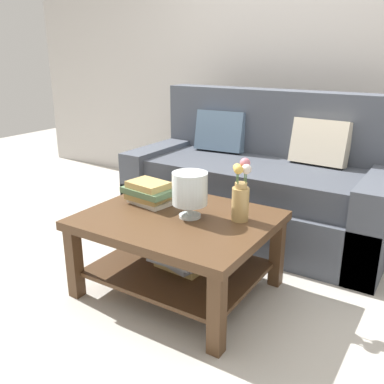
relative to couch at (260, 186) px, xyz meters
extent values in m
plane|color=#B7B2A8|center=(-0.01, -0.79, -0.36)|extent=(10.00, 10.00, 0.00)
cube|color=#BCB7B2|center=(-0.01, 0.86, 0.99)|extent=(6.40, 0.12, 2.70)
cube|color=#474C56|center=(0.00, -0.07, -0.18)|extent=(1.91, 0.90, 0.36)
cube|color=#40444E|center=(0.00, -0.10, 0.10)|extent=(1.67, 0.74, 0.20)
cube|color=#474C56|center=(0.00, 0.28, 0.35)|extent=(1.91, 0.20, 0.70)
cube|color=#474C56|center=(-0.86, -0.07, -0.06)|extent=(0.20, 0.90, 0.60)
cube|color=#474C56|center=(0.86, -0.07, -0.06)|extent=(0.20, 0.90, 0.60)
cube|color=slate|center=(-0.43, 0.14, 0.36)|extent=(0.42, 0.22, 0.34)
cube|color=beige|center=(0.38, 0.14, 0.36)|extent=(0.41, 0.21, 0.34)
cube|color=#4C331E|center=(-0.04, -1.06, 0.08)|extent=(1.03, 0.84, 0.05)
cube|color=#4C331E|center=(-0.50, -1.42, -0.16)|extent=(0.07, 0.07, 0.42)
cube|color=#4C331E|center=(0.42, -1.42, -0.16)|extent=(0.07, 0.07, 0.42)
cube|color=#4C331E|center=(-0.50, -0.69, -0.16)|extent=(0.07, 0.07, 0.42)
cube|color=#4C331E|center=(0.42, -0.69, -0.16)|extent=(0.07, 0.07, 0.42)
cube|color=#4C331E|center=(-0.04, -1.06, -0.22)|extent=(0.91, 0.72, 0.02)
cube|color=tan|center=(-0.02, -1.04, -0.19)|extent=(0.29, 0.22, 0.03)
cube|color=slate|center=(-0.02, -1.07, -0.16)|extent=(0.32, 0.27, 0.04)
cube|color=slate|center=(-0.02, -1.11, -0.13)|extent=(0.28, 0.21, 0.03)
cube|color=beige|center=(-0.29, -0.98, 0.12)|extent=(0.27, 0.20, 0.03)
cube|color=tan|center=(-0.31, -0.98, 0.15)|extent=(0.25, 0.19, 0.04)
cube|color=#51704C|center=(-0.30, -0.99, 0.19)|extent=(0.32, 0.23, 0.04)
cube|color=tan|center=(-0.30, -0.99, 0.22)|extent=(0.25, 0.20, 0.04)
cylinder|color=silver|center=(0.03, -1.03, 0.11)|extent=(0.12, 0.12, 0.02)
cylinder|color=silver|center=(0.03, -1.03, 0.15)|extent=(0.04, 0.04, 0.06)
cylinder|color=silver|center=(0.03, -1.03, 0.27)|extent=(0.20, 0.20, 0.18)
sphere|color=slate|center=(0.00, -1.03, 0.23)|extent=(0.05, 0.05, 0.05)
sphere|color=beige|center=(0.05, -1.02, 0.23)|extent=(0.05, 0.05, 0.05)
cylinder|color=tan|center=(0.28, -0.93, 0.20)|extent=(0.09, 0.09, 0.18)
cylinder|color=tan|center=(0.28, -0.93, 0.30)|extent=(0.07, 0.07, 0.03)
cylinder|color=#426638|center=(0.31, -0.92, 0.35)|extent=(0.01, 0.01, 0.06)
sphere|color=silver|center=(0.31, -0.92, 0.39)|extent=(0.05, 0.05, 0.05)
cylinder|color=#426638|center=(0.28, -0.89, 0.36)|extent=(0.01, 0.01, 0.08)
sphere|color=#C66B7A|center=(0.28, -0.89, 0.42)|extent=(0.05, 0.05, 0.05)
cylinder|color=#426638|center=(0.26, -0.93, 0.35)|extent=(0.01, 0.01, 0.07)
sphere|color=gold|center=(0.26, -0.93, 0.40)|extent=(0.05, 0.05, 0.05)
cylinder|color=#426638|center=(0.28, -0.96, 0.35)|extent=(0.01, 0.01, 0.06)
sphere|color=gold|center=(0.28, -0.96, 0.40)|extent=(0.05, 0.05, 0.05)
camera|label=1|loc=(1.21, -2.89, 0.99)|focal=39.85mm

